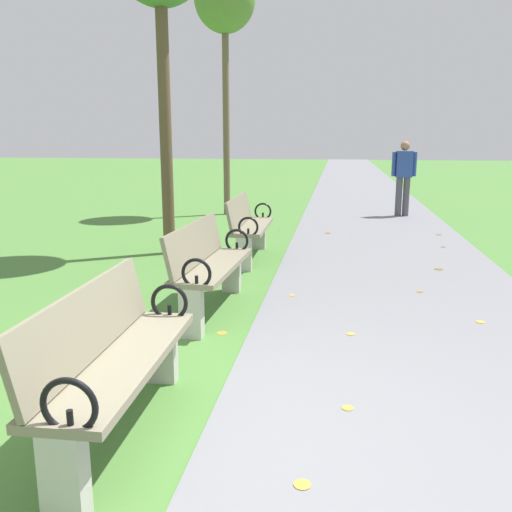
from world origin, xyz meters
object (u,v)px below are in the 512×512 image
object	(u,v)px
park_bench_1	(113,358)
park_bench_3	(248,226)
tree_3	(225,2)
pedestrian_walking	(404,174)
park_bench_2	(209,265)

from	to	relation	value
park_bench_1	park_bench_3	world-z (taller)	same
park_bench_1	tree_3	distance (m)	10.22
tree_3	pedestrian_walking	world-z (taller)	tree_3
park_bench_3	tree_3	world-z (taller)	tree_3
park_bench_2	tree_3	world-z (taller)	tree_3
park_bench_2	park_bench_3	distance (m)	2.46
park_bench_3	park_bench_1	bearing A→B (deg)	-90.00
park_bench_3	pedestrian_walking	size ratio (longest dim) A/B	0.99
tree_3	park_bench_1	bearing A→B (deg)	-82.46
park_bench_2	tree_3	bearing A→B (deg)	100.05
park_bench_1	pedestrian_walking	distance (m)	9.86
park_bench_2	pedestrian_walking	world-z (taller)	pedestrian_walking
tree_3	pedestrian_walking	xyz separation A→B (m)	(3.90, 0.17, -3.58)
park_bench_2	park_bench_3	xyz separation A→B (m)	(-0.00, 2.46, 0.00)
park_bench_3	tree_3	distance (m)	6.15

